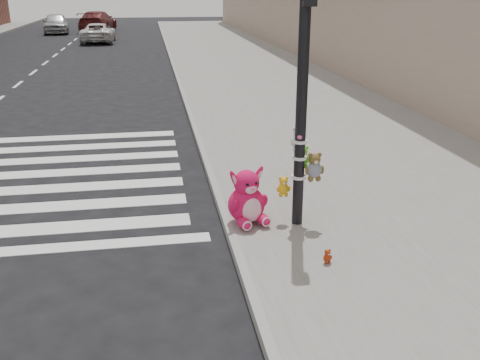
{
  "coord_description": "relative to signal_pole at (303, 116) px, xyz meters",
  "views": [
    {
      "loc": [
        0.51,
        -5.45,
        3.59
      ],
      "look_at": [
        1.78,
        2.18,
        0.75
      ],
      "focal_mm": 40.0,
      "sensor_mm": 36.0,
      "label": 1
    }
  ],
  "objects": [
    {
      "name": "car_maroon_near",
      "position": [
        -6.13,
        39.18,
        -1.02
      ],
      "size": [
        2.96,
        5.69,
        1.58
      ],
      "primitive_type": "imported",
      "rotation": [
        0.0,
        0.0,
        3.0
      ],
      "color": "#571919",
      "rests_on": "ground"
    },
    {
      "name": "car_silver_deep",
      "position": [
        -9.13,
        37.45,
        -1.04
      ],
      "size": [
        2.33,
        4.66,
        1.52
      ],
      "primitive_type": "imported",
      "rotation": [
        0.0,
        0.0,
        0.12
      ],
      "color": "#B0B0B5",
      "rests_on": "ground"
    },
    {
      "name": "ground",
      "position": [
        -2.63,
        -1.81,
        -1.81
      ],
      "size": [
        120.0,
        120.0,
        0.0
      ],
      "primitive_type": "plane",
      "color": "black",
      "rests_on": "ground"
    },
    {
      "name": "pink_bunny",
      "position": [
        -0.78,
        0.13,
        -1.3
      ],
      "size": [
        0.7,
        0.77,
        0.89
      ],
      "rotation": [
        0.0,
        0.0,
        0.28
      ],
      "color": "#DD1251",
      "rests_on": "sidewalk_near"
    },
    {
      "name": "sidewalk_near",
      "position": [
        2.37,
        8.19,
        -1.74
      ],
      "size": [
        7.0,
        80.0,
        0.14
      ],
      "primitive_type": "cube",
      "color": "slate",
      "rests_on": "ground"
    },
    {
      "name": "signal_pole",
      "position": [
        0.0,
        0.0,
        0.0
      ],
      "size": [
        0.68,
        0.48,
        4.0
      ],
      "color": "black",
      "rests_on": "sidewalk_near"
    },
    {
      "name": "red_teddy",
      "position": [
        0.03,
        -1.31,
        -1.57
      ],
      "size": [
        0.16,
        0.13,
        0.2
      ],
      "primitive_type": null,
      "rotation": [
        0.0,
        0.0,
        0.26
      ],
      "color": "#A62E10",
      "rests_on": "sidewalk_near"
    },
    {
      "name": "car_white_near",
      "position": [
        -5.34,
        29.78,
        -1.19
      ],
      "size": [
        2.04,
        4.42,
        1.23
      ],
      "primitive_type": "imported",
      "rotation": [
        0.0,
        0.0,
        3.14
      ],
      "color": "silver",
      "rests_on": "ground"
    },
    {
      "name": "curb_edge",
      "position": [
        -1.08,
        8.19,
        -1.74
      ],
      "size": [
        0.12,
        80.0,
        0.15
      ],
      "primitive_type": "cube",
      "color": "gray",
      "rests_on": "ground"
    }
  ]
}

